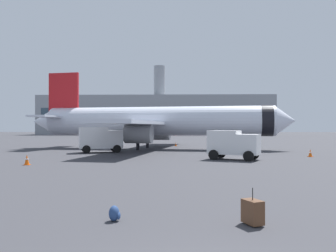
% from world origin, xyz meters
% --- Properties ---
extents(airplane_at_gate, '(35.69, 32.35, 10.50)m').
position_xyz_m(airplane_at_gate, '(-3.41, 39.96, 3.66)').
color(airplane_at_gate, silver).
rests_on(airplane_at_gate, ground).
extents(service_truck, '(5.26, 3.78, 2.90)m').
position_xyz_m(service_truck, '(-9.34, 33.44, 1.61)').
color(service_truck, white).
rests_on(service_truck, ground).
extents(cargo_van, '(4.83, 3.75, 2.60)m').
position_xyz_m(cargo_van, '(4.50, 25.14, 1.45)').
color(cargo_van, white).
rests_on(cargo_van, ground).
extents(safety_cone_near, '(0.44, 0.44, 0.72)m').
position_xyz_m(safety_cone_near, '(12.55, 28.50, 0.36)').
color(safety_cone_near, '#F2590C').
rests_on(safety_cone_near, ground).
extents(safety_cone_mid, '(0.44, 0.44, 0.60)m').
position_xyz_m(safety_cone_mid, '(-0.83, 47.08, 0.29)').
color(safety_cone_mid, '#F2590C').
rests_on(safety_cone_mid, ground).
extents(safety_cone_far, '(0.44, 0.44, 0.81)m').
position_xyz_m(safety_cone_far, '(-11.98, 20.33, 0.40)').
color(safety_cone_far, '#F2590C').
rests_on(safety_cone_far, ground).
extents(rolling_suitcase, '(0.64, 0.75, 1.10)m').
position_xyz_m(rolling_suitcase, '(1.86, 4.53, 0.39)').
color(rolling_suitcase, brown).
rests_on(rolling_suitcase, ground).
extents(traveller_backpack, '(0.36, 0.40, 0.48)m').
position_xyz_m(traveller_backpack, '(-2.32, 4.81, 0.23)').
color(traveller_backpack, navy).
rests_on(traveller_backpack, ground).
extents(terminal_building, '(88.42, 18.17, 26.81)m').
position_xyz_m(terminal_building, '(-9.22, 129.06, 7.53)').
color(terminal_building, gray).
rests_on(terminal_building, ground).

